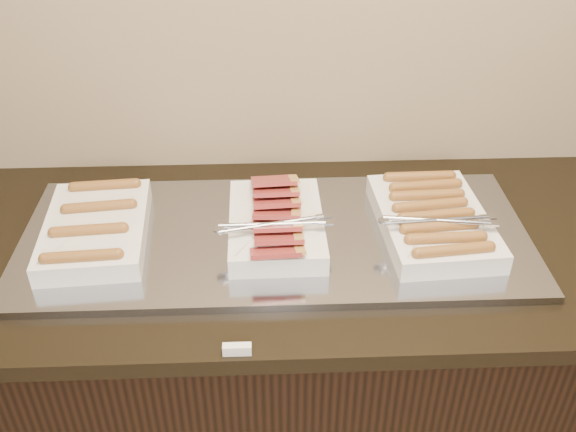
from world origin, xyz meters
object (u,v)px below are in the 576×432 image
(counter, at_px, (277,368))
(dish_right, at_px, (433,220))
(dish_center, at_px, (276,223))
(dish_left, at_px, (96,228))
(warming_tray, at_px, (275,237))

(counter, bearing_deg, dish_right, -0.59)
(counter, relative_size, dish_center, 5.85)
(dish_left, bearing_deg, warming_tray, -3.91)
(counter, distance_m, dish_left, 0.65)
(warming_tray, height_order, dish_center, dish_center)
(dish_center, relative_size, dish_right, 0.93)
(counter, bearing_deg, dish_left, -180.00)
(warming_tray, xyz_separation_m, dish_left, (-0.42, -0.00, 0.04))
(counter, height_order, warming_tray, warming_tray)
(dish_center, height_order, dish_right, dish_center)
(dish_left, height_order, dish_right, dish_right)
(counter, bearing_deg, warming_tray, 0.00)
(warming_tray, bearing_deg, dish_right, -0.59)
(warming_tray, bearing_deg, dish_center, -73.75)
(dish_left, xyz_separation_m, dish_center, (0.42, -0.00, 0.01))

